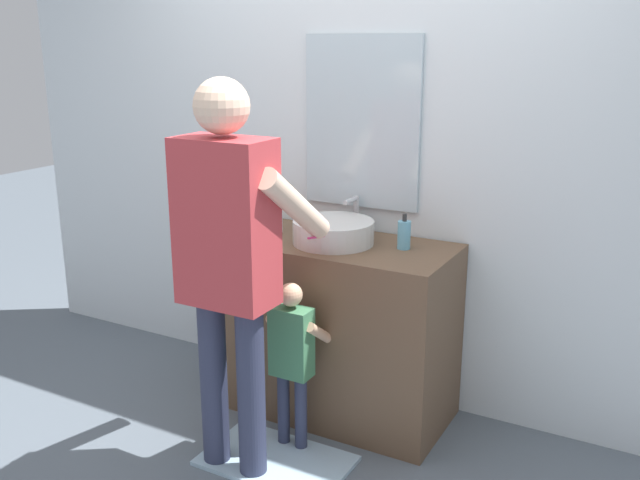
{
  "coord_description": "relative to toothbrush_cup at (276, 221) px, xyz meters",
  "views": [
    {
      "loc": [
        1.47,
        -2.52,
        1.79
      ],
      "look_at": [
        0.0,
        0.15,
        0.92
      ],
      "focal_mm": 39.39,
      "sensor_mm": 36.0,
      "label": 1
    }
  ],
  "objects": [
    {
      "name": "vanity_cabinet",
      "position": [
        0.35,
        -0.02,
        -0.49
      ],
      "size": [
        1.13,
        0.54,
        0.87
      ],
      "primitive_type": "cube",
      "color": "brown",
      "rests_on": "ground"
    },
    {
      "name": "sink_basin",
      "position": [
        0.35,
        -0.04,
        0.0
      ],
      "size": [
        0.38,
        0.38,
        0.11
      ],
      "color": "silver",
      "rests_on": "vanity_cabinet"
    },
    {
      "name": "bath_mat",
      "position": [
        0.35,
        -0.57,
        -0.92
      ],
      "size": [
        0.64,
        0.4,
        0.02
      ],
      "primitive_type": "cube",
      "color": "#99B7CC",
      "rests_on": "ground"
    },
    {
      "name": "faucet",
      "position": [
        0.35,
        0.19,
        0.03
      ],
      "size": [
        0.18,
        0.14,
        0.18
      ],
      "color": "#B7BABF",
      "rests_on": "vanity_cabinet"
    },
    {
      "name": "adult_parent",
      "position": [
        0.21,
        -0.67,
        0.07
      ],
      "size": [
        0.52,
        0.55,
        1.66
      ],
      "color": "#2D334C",
      "rests_on": "ground"
    },
    {
      "name": "child_toddler",
      "position": [
        0.35,
        -0.42,
        -0.45
      ],
      "size": [
        0.24,
        0.24,
        0.79
      ],
      "color": "#2D334C",
      "rests_on": "ground"
    },
    {
      "name": "toothbrush_cup",
      "position": [
        0.0,
        0.0,
        0.0
      ],
      "size": [
        0.07,
        0.07,
        0.21
      ],
      "color": "silver",
      "rests_on": "vanity_cabinet"
    },
    {
      "name": "ground_plane",
      "position": [
        0.35,
        -0.32,
        -0.93
      ],
      "size": [
        14.0,
        14.0,
        0.0
      ],
      "primitive_type": "plane",
      "color": "slate"
    },
    {
      "name": "soap_bottle",
      "position": [
        0.67,
        0.04,
        0.01
      ],
      "size": [
        0.06,
        0.06,
        0.17
      ],
      "color": "#66B2D1",
      "rests_on": "vanity_cabinet"
    },
    {
      "name": "back_wall",
      "position": [
        0.35,
        0.3,
        0.42
      ],
      "size": [
        4.4,
        0.1,
        2.7
      ],
      "color": "silver",
      "rests_on": "ground"
    }
  ]
}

